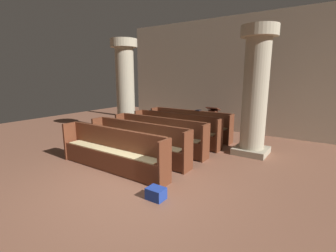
{
  "coord_description": "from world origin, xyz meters",
  "views": [
    {
      "loc": [
        3.38,
        -3.57,
        2.28
      ],
      "look_at": [
        -0.71,
        2.43,
        0.75
      ],
      "focal_mm": 26.05,
      "sensor_mm": 36.0,
      "label": 1
    }
  ],
  "objects_px": {
    "pew_row_4": "(112,149)",
    "hymn_book": "(198,110)",
    "pillar_aisle_side": "(255,90)",
    "pew_row_2": "(159,134)",
    "lectern": "(213,123)",
    "pew_row_1": "(175,128)",
    "pillar_far_side": "(125,86)",
    "pew_row_3": "(138,140)",
    "kneeler_box_blue": "(156,194)",
    "pew_row_0": "(189,123)"
  },
  "relations": [
    {
      "from": "pew_row_4",
      "to": "hymn_book",
      "type": "bearing_deg",
      "value": 86.35
    },
    {
      "from": "pew_row_4",
      "to": "pillar_aisle_side",
      "type": "distance_m",
      "value": 4.23
    },
    {
      "from": "pillar_aisle_side",
      "to": "pew_row_2",
      "type": "bearing_deg",
      "value": -152.14
    },
    {
      "from": "pew_row_4",
      "to": "hymn_book",
      "type": "relative_size",
      "value": 15.64
    },
    {
      "from": "lectern",
      "to": "hymn_book",
      "type": "xyz_separation_m",
      "value": [
        -0.26,
        -0.73,
        0.56
      ]
    },
    {
      "from": "pew_row_1",
      "to": "pew_row_4",
      "type": "height_order",
      "value": "same"
    },
    {
      "from": "pillar_aisle_side",
      "to": "pillar_far_side",
      "type": "relative_size",
      "value": 1.0
    },
    {
      "from": "lectern",
      "to": "pew_row_3",
      "type": "bearing_deg",
      "value": -97.77
    },
    {
      "from": "pillar_far_side",
      "to": "pew_row_2",
      "type": "bearing_deg",
      "value": -24.69
    },
    {
      "from": "pew_row_1",
      "to": "kneeler_box_blue",
      "type": "bearing_deg",
      "value": -62.81
    },
    {
      "from": "pew_row_0",
      "to": "kneeler_box_blue",
      "type": "bearing_deg",
      "value": -68.12
    },
    {
      "from": "pew_row_2",
      "to": "lectern",
      "type": "height_order",
      "value": "lectern"
    },
    {
      "from": "kneeler_box_blue",
      "to": "pew_row_3",
      "type": "bearing_deg",
      "value": 139.3
    },
    {
      "from": "pew_row_1",
      "to": "pew_row_4",
      "type": "xyz_separation_m",
      "value": [
        0.0,
        -2.86,
        0.0
      ]
    },
    {
      "from": "pew_row_1",
      "to": "pew_row_3",
      "type": "distance_m",
      "value": 1.9
    },
    {
      "from": "pillar_aisle_side",
      "to": "pew_row_0",
      "type": "bearing_deg",
      "value": 165.86
    },
    {
      "from": "pew_row_2",
      "to": "pew_row_3",
      "type": "height_order",
      "value": "same"
    },
    {
      "from": "pew_row_3",
      "to": "pew_row_0",
      "type": "bearing_deg",
      "value": 90.0
    },
    {
      "from": "pew_row_1",
      "to": "pew_row_2",
      "type": "xyz_separation_m",
      "value": [
        0.0,
        -0.95,
        0.0
      ]
    },
    {
      "from": "pew_row_3",
      "to": "pillar_far_side",
      "type": "bearing_deg",
      "value": 139.36
    },
    {
      "from": "pew_row_3",
      "to": "lectern",
      "type": "relative_size",
      "value": 2.97
    },
    {
      "from": "pew_row_1",
      "to": "lectern",
      "type": "xyz_separation_m",
      "value": [
        0.51,
        1.87,
        -0.08
      ]
    },
    {
      "from": "pew_row_3",
      "to": "lectern",
      "type": "distance_m",
      "value": 3.81
    },
    {
      "from": "lectern",
      "to": "kneeler_box_blue",
      "type": "bearing_deg",
      "value": -76.8
    },
    {
      "from": "pillar_aisle_side",
      "to": "lectern",
      "type": "distance_m",
      "value": 2.83
    },
    {
      "from": "pew_row_0",
      "to": "pew_row_2",
      "type": "distance_m",
      "value": 1.9
    },
    {
      "from": "pillar_aisle_side",
      "to": "pew_row_3",
      "type": "bearing_deg",
      "value": -137.42
    },
    {
      "from": "pew_row_0",
      "to": "lectern",
      "type": "relative_size",
      "value": 2.97
    },
    {
      "from": "pew_row_3",
      "to": "pew_row_4",
      "type": "xyz_separation_m",
      "value": [
        0.0,
        -0.95,
        0.0
      ]
    },
    {
      "from": "pew_row_0",
      "to": "pew_row_1",
      "type": "xyz_separation_m",
      "value": [
        0.0,
        -0.95,
        0.0
      ]
    },
    {
      "from": "pew_row_0",
      "to": "pew_row_1",
      "type": "relative_size",
      "value": 1.0
    },
    {
      "from": "hymn_book",
      "to": "lectern",
      "type": "bearing_deg",
      "value": 70.38
    },
    {
      "from": "pew_row_1",
      "to": "pew_row_4",
      "type": "bearing_deg",
      "value": -90.0
    },
    {
      "from": "pew_row_2",
      "to": "kneeler_box_blue",
      "type": "distance_m",
      "value": 3.05
    },
    {
      "from": "pew_row_0",
      "to": "pew_row_3",
      "type": "relative_size",
      "value": 1.0
    },
    {
      "from": "pew_row_0",
      "to": "pew_row_4",
      "type": "height_order",
      "value": "same"
    },
    {
      "from": "kneeler_box_blue",
      "to": "lectern",
      "type": "bearing_deg",
      "value": 103.2
    },
    {
      "from": "pew_row_0",
      "to": "pew_row_3",
      "type": "bearing_deg",
      "value": -90.0
    },
    {
      "from": "pew_row_3",
      "to": "pew_row_4",
      "type": "relative_size",
      "value": 1.0
    },
    {
      "from": "pew_row_2",
      "to": "lectern",
      "type": "bearing_deg",
      "value": 79.66
    },
    {
      "from": "pillar_aisle_side",
      "to": "pillar_far_side",
      "type": "bearing_deg",
      "value": -177.74
    },
    {
      "from": "pew_row_0",
      "to": "lectern",
      "type": "distance_m",
      "value": 1.05
    },
    {
      "from": "pew_row_2",
      "to": "kneeler_box_blue",
      "type": "height_order",
      "value": "pew_row_2"
    },
    {
      "from": "pew_row_3",
      "to": "pillar_aisle_side",
      "type": "xyz_separation_m",
      "value": [
        2.44,
        2.24,
        1.33
      ]
    },
    {
      "from": "pew_row_3",
      "to": "pew_row_4",
      "type": "height_order",
      "value": "same"
    },
    {
      "from": "pew_row_0",
      "to": "pillar_far_side",
      "type": "bearing_deg",
      "value": -161.37
    },
    {
      "from": "pew_row_2",
      "to": "pew_row_4",
      "type": "height_order",
      "value": "same"
    },
    {
      "from": "pew_row_1",
      "to": "pillar_aisle_side",
      "type": "height_order",
      "value": "pillar_aisle_side"
    },
    {
      "from": "pew_row_2",
      "to": "pew_row_4",
      "type": "distance_m",
      "value": 1.9
    },
    {
      "from": "pillar_aisle_side",
      "to": "hymn_book",
      "type": "height_order",
      "value": "pillar_aisle_side"
    }
  ]
}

